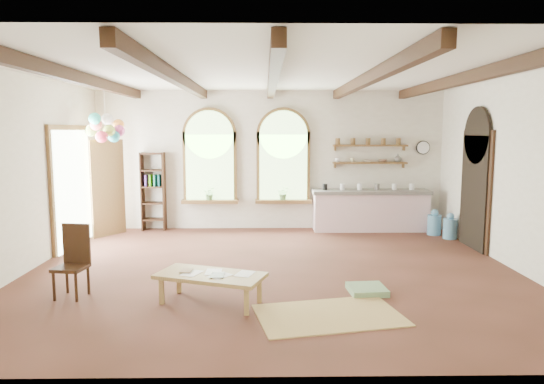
{
  "coord_description": "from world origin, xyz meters",
  "views": [
    {
      "loc": [
        -0.13,
        -7.78,
        2.29
      ],
      "look_at": [
        -0.0,
        0.6,
        1.23
      ],
      "focal_mm": 32.0,
      "sensor_mm": 36.0,
      "label": 1
    }
  ],
  "objects_px": {
    "kitchen_counter": "(370,210)",
    "side_chair": "(72,276)",
    "balloon_cluster": "(105,129)",
    "coffee_table": "(210,277)"
  },
  "relations": [
    {
      "from": "kitchen_counter",
      "to": "side_chair",
      "type": "relative_size",
      "value": 2.67
    },
    {
      "from": "side_chair",
      "to": "balloon_cluster",
      "type": "height_order",
      "value": "balloon_cluster"
    },
    {
      "from": "kitchen_counter",
      "to": "coffee_table",
      "type": "xyz_separation_m",
      "value": [
        -3.15,
        -4.73,
        -0.12
      ]
    },
    {
      "from": "coffee_table",
      "to": "side_chair",
      "type": "xyz_separation_m",
      "value": [
        -1.94,
        0.28,
        -0.07
      ]
    },
    {
      "from": "side_chair",
      "to": "balloon_cluster",
      "type": "relative_size",
      "value": 0.87
    },
    {
      "from": "side_chair",
      "to": "balloon_cluster",
      "type": "xyz_separation_m",
      "value": [
        -0.61,
        3.55,
        2.04
      ]
    },
    {
      "from": "kitchen_counter",
      "to": "balloon_cluster",
      "type": "xyz_separation_m",
      "value": [
        -5.71,
        -0.9,
        1.85
      ]
    },
    {
      "from": "kitchen_counter",
      "to": "coffee_table",
      "type": "bearing_deg",
      "value": -123.69
    },
    {
      "from": "kitchen_counter",
      "to": "side_chair",
      "type": "distance_m",
      "value": 6.77
    },
    {
      "from": "coffee_table",
      "to": "balloon_cluster",
      "type": "distance_m",
      "value": 5.01
    }
  ]
}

